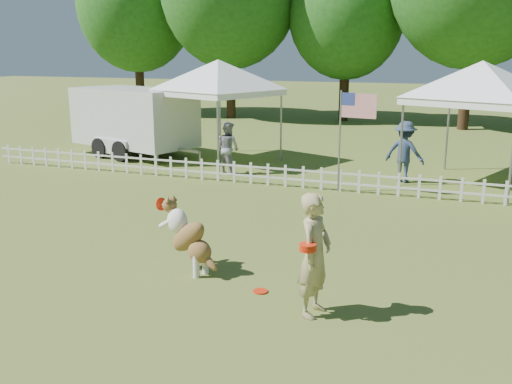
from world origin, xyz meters
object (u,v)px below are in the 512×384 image
Objects in this scene: spectator_b at (405,152)px; dog at (189,237)px; handler at (315,255)px; frisbee_on_turf at (260,291)px; canopy_tent_right at (477,125)px; cargo_trailer at (134,121)px; flag_pole at (340,142)px; spectator_a at (228,148)px; canopy_tent_left at (219,113)px.

dog is at bearing 86.66° from spectator_b.
handler is at bearing 0.03° from dog.
frisbee_on_turf is 0.07× the size of canopy_tent_right.
flag_pole is at bearing -2.34° from cargo_trailer.
spectator_b is at bearing -150.08° from spectator_a.
spectator_b is at bearing 91.40° from dog.
dog is 9.59m from canopy_tent_right.
spectator_a is 5.10m from spectator_b.
frisbee_on_turf is at bearing -32.37° from cargo_trailer.
cargo_trailer reaches higher than spectator_a.
flag_pole is (-1.26, 7.19, 0.44)m from handler.
dog is 7.84m from spectator_a.
spectator_b is (1.47, 1.72, -0.46)m from flag_pole.
canopy_tent_left is 7.91m from canopy_tent_right.
dog is at bearing -36.44° from cargo_trailer.
handler is 0.32× the size of cargo_trailer.
canopy_tent_left is at bearing 5.11° from spectator_b.
flag_pole reaches higher than dog.
canopy_tent_left is 5.33m from flag_pole.
handler is 9.52m from canopy_tent_right.
frisbee_on_turf is at bearing 74.41° from handler.
canopy_tent_right is 11.19m from cargo_trailer.
handler is 0.67× the size of flag_pole.
spectator_a is at bearing 116.51° from frisbee_on_turf.
flag_pole is at bearing 63.48° from spectator_b.
spectator_b reaches higher than frisbee_on_turf.
frisbee_on_turf is at bearing -40.87° from canopy_tent_left.
dog reaches higher than frisbee_on_turf.
canopy_tent_left is at bearing 160.37° from flag_pole.
spectator_b reaches higher than dog.
canopy_tent_left is 2.11m from spectator_a.
canopy_tent_left is 1.90× the size of spectator_b.
canopy_tent_right reaches higher than canopy_tent_left.
cargo_trailer is at bearing 7.71° from spectator_b.
frisbee_on_turf is 0.09× the size of flag_pole.
cargo_trailer reaches higher than handler.
dog is 0.78× the size of spectator_a.
dog is 0.46× the size of flag_pole.
handler is 1.02× the size of spectator_b.
dog is at bearing -88.91° from flag_pole.
spectator_a is (1.02, -1.64, -0.84)m from canopy_tent_left.
cargo_trailer is (-3.27, 0.08, -0.43)m from canopy_tent_left.
flag_pole reaches higher than handler.
flag_pole is 1.68× the size of spectator_a.
cargo_trailer is 4.65m from spectator_a.
dog is 0.71× the size of spectator_b.
flag_pole is 3.76m from spectator_a.
spectator_a is 0.91× the size of spectator_b.
spectator_a reaches higher than frisbee_on_turf.
canopy_tent_left reaches higher than cargo_trailer.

